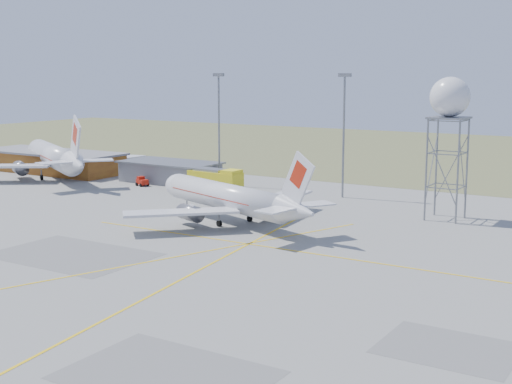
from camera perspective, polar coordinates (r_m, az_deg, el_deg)
The scene contains 11 objects.
ground at distance 60.72m, azimuth -11.56°, elevation -10.49°, with size 400.00×400.00×0.00m, color gray.
grass_strip at distance 186.52m, azimuth 19.45°, elevation 2.66°, with size 400.00×120.00×0.03m, color #4F5C33.
building_orange at distance 155.31m, azimuth -16.03°, elevation 2.35°, with size 33.00×12.00×4.30m.
building_grey at distance 136.24m, azimuth -6.88°, elevation 1.61°, with size 19.00×10.00×3.90m.
mast_a at distance 130.84m, azimuth -2.99°, elevation 5.79°, with size 2.20×0.50×20.50m.
mast_b at distance 118.36m, azimuth 7.04°, elevation 5.34°, with size 2.20×0.50×20.50m.
airliner_main at distance 98.55m, azimuth -2.18°, elevation -0.49°, with size 32.09×30.19×11.23m.
airliner_far at distance 146.01m, azimuth -15.78°, elevation 2.69°, with size 36.31×33.43×13.34m.
radar_tower at distance 103.16m, azimuth 15.11°, elevation 4.01°, with size 5.53×5.53×20.04m.
fire_truck at distance 124.99m, azimuth -3.18°, elevation 0.94°, with size 10.31×4.55×4.05m.
baggage_tug at distance 132.55m, azimuth -9.10°, elevation 0.76°, with size 2.56×2.32×1.72m.
Camera 1 is at (39.69, -41.09, 20.60)m, focal length 50.00 mm.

